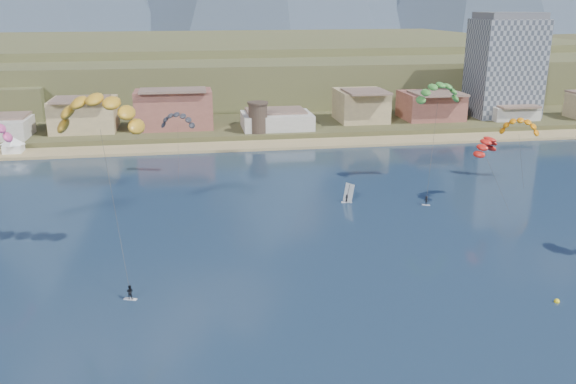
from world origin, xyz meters
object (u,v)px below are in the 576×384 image
(windsurfer, at_px, (348,197))
(kitesurfer_yellow, at_px, (98,108))
(kitesurfer_green, at_px, (439,90))
(apartment_tower, at_px, (505,66))
(watchtower, at_px, (258,117))
(buoy, at_px, (557,301))

(windsurfer, bearing_deg, kitesurfer_yellow, -155.74)
(kitesurfer_yellow, xyz_separation_m, kitesurfer_green, (63.18, 28.82, -2.87))
(kitesurfer_yellow, bearing_deg, windsurfer, 24.26)
(apartment_tower, xyz_separation_m, watchtower, (-80.00, -14.00, -11.45))
(apartment_tower, distance_m, kitesurfer_yellow, 144.50)
(apartment_tower, relative_size, windsurfer, 8.71)
(kitesurfer_green, bearing_deg, windsurfer, -154.96)
(buoy, bearing_deg, kitesurfer_green, 84.65)
(kitesurfer_yellow, relative_size, buoy, 38.55)
(apartment_tower, height_order, windsurfer, apartment_tower)
(kitesurfer_yellow, distance_m, windsurfer, 50.78)
(apartment_tower, bearing_deg, windsurfer, -133.71)
(kitesurfer_green, relative_size, buoy, 33.90)
(watchtower, relative_size, kitesurfer_green, 0.35)
(buoy, bearing_deg, kitesurfer_yellow, 156.56)
(watchtower, height_order, kitesurfer_yellow, kitesurfer_yellow)
(watchtower, relative_size, kitesurfer_yellow, 0.31)
(watchtower, height_order, kitesurfer_green, kitesurfer_green)
(watchtower, height_order, windsurfer, watchtower)
(windsurfer, bearing_deg, apartment_tower, 46.29)
(kitesurfer_green, bearing_deg, kitesurfer_yellow, -155.48)
(windsurfer, bearing_deg, watchtower, 100.04)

